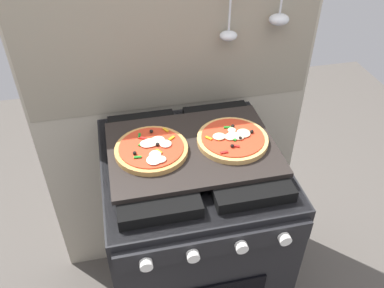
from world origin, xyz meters
name	(u,v)px	position (x,y,z in m)	size (l,w,h in m)	color
kitchen_backsplash	(175,121)	(0.00, 0.33, 0.79)	(1.10, 0.09, 1.55)	#B2A893
stove	(192,238)	(0.00, 0.00, 0.45)	(0.60, 0.64, 0.90)	black
baking_tray	(192,148)	(0.00, 0.00, 0.91)	(0.54, 0.38, 0.02)	black
pizza_left	(151,148)	(-0.13, 0.00, 0.93)	(0.23, 0.23, 0.03)	#C18947
pizza_right	(233,139)	(0.13, -0.01, 0.93)	(0.23, 0.23, 0.03)	tan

